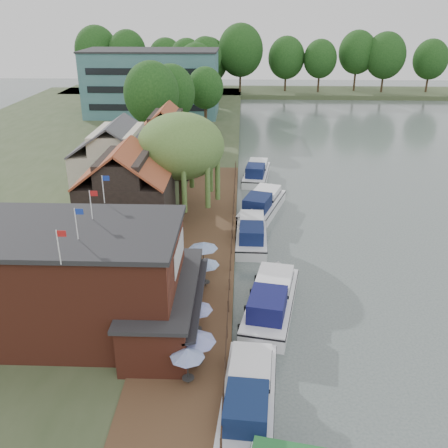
{
  "coord_description": "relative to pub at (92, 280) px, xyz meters",
  "views": [
    {
      "loc": [
        -4.51,
        -28.48,
        20.76
      ],
      "look_at": [
        -6.0,
        12.0,
        3.0
      ],
      "focal_mm": 40.0,
      "sensor_mm": 36.0,
      "label": 1
    }
  ],
  "objects": [
    {
      "name": "ground",
      "position": [
        14.0,
        1.0,
        -4.65
      ],
      "size": [
        260.0,
        260.0,
        0.0
      ],
      "primitive_type": "plane",
      "color": "#475350",
      "rests_on": "ground"
    },
    {
      "name": "land_bank",
      "position": [
        -16.0,
        36.0,
        -4.15
      ],
      "size": [
        50.0,
        140.0,
        1.0
      ],
      "primitive_type": "cube",
      "color": "#384728",
      "rests_on": "ground"
    },
    {
      "name": "quay_deck",
      "position": [
        6.0,
        11.0,
        -3.6
      ],
      "size": [
        6.0,
        50.0,
        0.1
      ],
      "primitive_type": "cube",
      "color": "#47301E",
      "rests_on": "land_bank"
    },
    {
      "name": "quay_rail",
      "position": [
        8.7,
        11.5,
        -3.15
      ],
      "size": [
        0.2,
        49.0,
        1.0
      ],
      "primitive_type": null,
      "color": "black",
      "rests_on": "land_bank"
    },
    {
      "name": "pub",
      "position": [
        0.0,
        0.0,
        0.0
      ],
      "size": [
        20.0,
        11.0,
        7.3
      ],
      "primitive_type": null,
      "color": "maroon",
      "rests_on": "land_bank"
    },
    {
      "name": "hotel_block",
      "position": [
        -8.0,
        71.0,
        2.5
      ],
      "size": [
        25.4,
        12.4,
        12.3
      ],
      "primitive_type": null,
      "color": "#38666B",
      "rests_on": "land_bank"
    },
    {
      "name": "cottage_a",
      "position": [
        -1.0,
        15.0,
        0.6
      ],
      "size": [
        8.6,
        7.6,
        8.5
      ],
      "primitive_type": null,
      "color": "black",
      "rests_on": "land_bank"
    },
    {
      "name": "cottage_b",
      "position": [
        -4.0,
        25.0,
        0.6
      ],
      "size": [
        9.6,
        8.6,
        8.5
      ],
      "primitive_type": null,
      "color": "beige",
      "rests_on": "land_bank"
    },
    {
      "name": "cottage_c",
      "position": [
        0.0,
        34.0,
        0.6
      ],
      "size": [
        7.6,
        7.6,
        8.5
      ],
      "primitive_type": null,
      "color": "black",
      "rests_on": "land_bank"
    },
    {
      "name": "willow",
      "position": [
        3.5,
        20.0,
        1.56
      ],
      "size": [
        8.6,
        8.6,
        10.43
      ],
      "primitive_type": null,
      "color": "#476B2D",
      "rests_on": "land_bank"
    },
    {
      "name": "umbrella_0",
      "position": [
        6.64,
        -5.25,
        -2.36
      ],
      "size": [
        1.97,
        1.97,
        2.38
      ],
      "primitive_type": null,
      "color": "navy",
      "rests_on": "quay_deck"
    },
    {
      "name": "umbrella_1",
      "position": [
        7.0,
        -3.85,
        -2.36
      ],
      "size": [
        2.36,
        2.36,
        2.38
      ],
      "primitive_type": null,
      "color": "navy",
      "rests_on": "quay_deck"
    },
    {
      "name": "umbrella_2",
      "position": [
        6.71,
        -0.56,
        -2.36
      ],
      "size": [
        2.15,
        2.15,
        2.38
      ],
      "primitive_type": null,
      "color": "navy",
      "rests_on": "quay_deck"
    },
    {
      "name": "umbrella_3",
      "position": [
        6.84,
        5.46,
        -2.36
      ],
      "size": [
        2.19,
        2.19,
        2.38
      ],
      "primitive_type": null,
      "color": "#1A4691",
      "rests_on": "quay_deck"
    },
    {
      "name": "umbrella_4",
      "position": [
        6.51,
        8.24,
        -2.36
      ],
      "size": [
        2.36,
        2.36,
        2.38
      ],
      "primitive_type": null,
      "color": "#1B4897",
      "rests_on": "quay_deck"
    },
    {
      "name": "cruiser_0",
      "position": [
        10.07,
        -5.87,
        -3.42
      ],
      "size": [
        4.06,
        10.31,
        2.45
      ],
      "primitive_type": null,
      "rotation": [
        0.0,
        0.0,
        -0.08
      ],
      "color": "white",
      "rests_on": "ground"
    },
    {
      "name": "cruiser_1",
      "position": [
        11.78,
        3.76,
        -3.31
      ],
      "size": [
        5.47,
        11.32,
        2.67
      ],
      "primitive_type": null,
      "rotation": [
        0.0,
        0.0,
        -0.19
      ],
      "color": "white",
      "rests_on": "ground"
    },
    {
      "name": "cruiser_2",
      "position": [
        10.52,
        15.76,
        -3.45
      ],
      "size": [
        3.41,
        10.0,
        2.41
      ],
      "primitive_type": null,
      "rotation": [
        0.0,
        0.0,
        -0.02
      ],
      "color": "silver",
      "rests_on": "ground"
    },
    {
      "name": "cruiser_3",
      "position": [
        11.8,
        23.07,
        -3.34
      ],
      "size": [
        6.44,
        11.24,
        2.63
      ],
      "primitive_type": null,
      "rotation": [
        0.0,
        0.0,
        -0.3
      ],
      "color": "white",
      "rests_on": "ground"
    },
    {
      "name": "cruiser_4",
      "position": [
        11.44,
        34.55,
        -3.44
      ],
      "size": [
        4.45,
        10.32,
        2.43
      ],
      "primitive_type": null,
      "rotation": [
        0.0,
        0.0,
        -0.12
      ],
      "color": "white",
      "rests_on": "ground"
    },
    {
      "name": "swan",
      "position": [
        10.81,
        -8.84,
        -4.43
      ],
      "size": [
        0.44,
        0.44,
        0.44
      ],
      "primitive_type": "sphere",
      "color": "white",
      "rests_on": "ground"
    },
    {
      "name": "bank_tree_0",
      "position": [
        -3.58,
        44.94,
        2.76
      ],
      "size": [
        7.93,
        7.93,
        12.83
      ],
      "primitive_type": null,
      "color": "#143811",
      "rests_on": "land_bank"
    },
    {
      "name": "bank_tree_1",
      "position": [
        -1.5,
        50.17,
        2.29
      ],
      "size": [
        7.42,
        7.42,
        11.88
      ],
      "primitive_type": null,
      "color": "#143811",
      "rests_on": "land_bank"
    },
    {
      "name": "bank_tree_2",
      "position": [
        3.25,
        57.29,
        1.71
      ],
      "size": [
        6.02,
        6.02,
        10.71
      ],
      "primitive_type": null,
      "color": "#143811",
      "rests_on": "land_bank"
    },
    {
      "name": "bank_tree_3",
      "position": [
        -0.16,
        79.1,
        2.89
      ],
      "size": [
        7.53,
        7.53,
        13.08
      ],
      "primitive_type": null,
      "color": "#143811",
      "rests_on": "land_bank"
    },
    {
      "name": "bank_tree_4",
      "position": [
        1.22,
        86.45,
        3.28
      ],
      "size": [
        7.11,
        7.11,
        13.85
      ],
      "primitive_type": null,
      "color": "#143811",
      "rests_on": "land_bank"
    },
    {
      "name": "bank_tree_5",
      "position": [
        -3.79,
        95.28,
        2.86
      ],
      "size": [
        8.19,
        8.19,
        13.01
      ],
      "primitive_type": null,
      "color": "#143811",
      "rests_on": "land_bank"
    }
  ]
}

